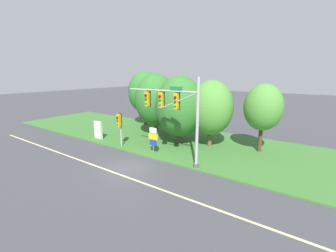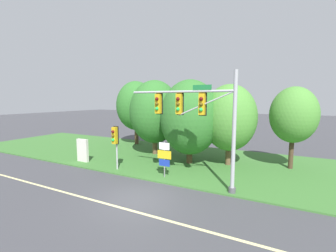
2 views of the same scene
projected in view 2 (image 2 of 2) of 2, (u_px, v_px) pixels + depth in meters
name	position (u px, v px, depth m)	size (l,w,h in m)	color
ground_plane	(136.00, 198.00, 12.03)	(160.00, 160.00, 0.00)	#3D3D42
lane_stripe	(122.00, 208.00, 10.97)	(36.00, 0.16, 0.01)	beige
grass_verge	(192.00, 161.00, 19.32)	(48.00, 11.50, 0.10)	#386B2D
traffic_signal_mast	(198.00, 114.00, 12.97)	(6.75, 0.49, 6.75)	#9EA0A5
pedestrian_signal_near_kerb	(115.00, 138.00, 16.33)	(0.46, 0.55, 3.26)	#9EA0A5
route_sign_post	(164.00, 156.00, 14.90)	(1.01, 0.08, 2.40)	slate
tree_nearest_road	(136.00, 106.00, 25.88)	(4.49, 4.49, 7.28)	#4C3823
tree_left_of_mast	(155.00, 112.00, 21.12)	(4.73, 4.73, 6.98)	brown
tree_behind_signpost	(190.00, 117.00, 18.03)	(4.82, 4.82, 6.76)	#4C3823
tree_mid_verge	(229.00, 118.00, 17.55)	(4.18, 4.18, 6.38)	brown
tree_tall_centre	(294.00, 115.00, 16.51)	(3.32, 3.32, 6.13)	#423021
info_kiosk	(83.00, 150.00, 18.77)	(1.10, 0.24, 1.90)	beige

